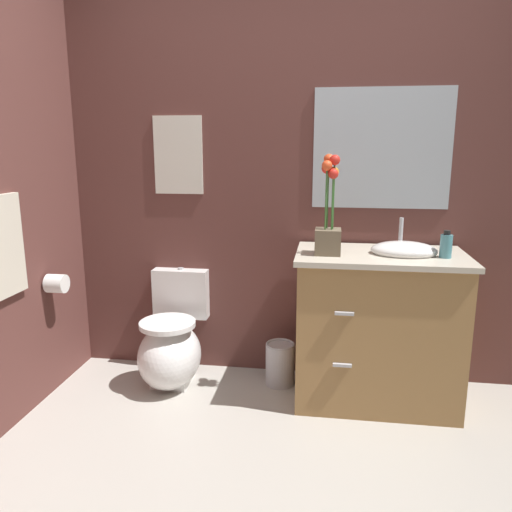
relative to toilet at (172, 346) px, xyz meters
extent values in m
cube|color=brown|center=(0.96, 0.30, 1.01)|extent=(4.52, 0.05, 2.50)
ellipsoid|color=white|center=(0.00, -0.05, -0.04)|extent=(0.38, 0.48, 0.40)
cube|color=white|center=(0.00, 0.00, -0.15)|extent=(0.22, 0.26, 0.18)
cube|color=white|center=(0.00, 0.24, 0.28)|extent=(0.36, 0.13, 0.32)
cylinder|color=white|center=(0.00, -0.07, 0.17)|extent=(0.34, 0.34, 0.03)
cylinder|color=#B7B7BC|center=(0.00, 0.24, 0.44)|extent=(0.04, 0.04, 0.02)
cube|color=#9E7242|center=(1.24, -0.03, 0.18)|extent=(0.90, 0.52, 0.85)
cube|color=beige|center=(1.24, -0.03, 0.62)|extent=(0.94, 0.56, 0.03)
ellipsoid|color=white|center=(1.36, -0.03, 0.66)|extent=(0.36, 0.26, 0.10)
cylinder|color=#B7B7BC|center=(1.36, 0.13, 0.73)|extent=(0.02, 0.02, 0.18)
cube|color=#B7B7BC|center=(1.04, -0.30, 0.37)|extent=(0.10, 0.02, 0.02)
cube|color=#B7B7BC|center=(1.04, -0.30, 0.08)|extent=(0.10, 0.02, 0.02)
cube|color=brown|center=(0.94, -0.09, 0.71)|extent=(0.14, 0.14, 0.14)
cylinder|color=#386B2D|center=(0.97, -0.09, 0.97)|extent=(0.01, 0.01, 0.37)
sphere|color=red|center=(0.97, -0.09, 1.15)|extent=(0.06, 0.06, 0.06)
cylinder|color=#386B2D|center=(0.96, -0.06, 0.93)|extent=(0.01, 0.01, 0.31)
sphere|color=orange|center=(0.96, -0.06, 1.09)|extent=(0.06, 0.06, 0.06)
cylinder|color=#386B2D|center=(0.94, -0.06, 0.97)|extent=(0.01, 0.01, 0.37)
sphere|color=#EA4C23|center=(0.94, -0.06, 1.15)|extent=(0.06, 0.06, 0.06)
cylinder|color=#386B2D|center=(0.93, -0.09, 0.94)|extent=(0.01, 0.01, 0.33)
sphere|color=red|center=(0.93, -0.09, 1.11)|extent=(0.06, 0.06, 0.06)
cylinder|color=#386B2D|center=(0.93, -0.11, 0.95)|extent=(0.01, 0.01, 0.34)
sphere|color=#EA4C23|center=(0.93, -0.11, 1.12)|extent=(0.06, 0.06, 0.06)
cylinder|color=#386B2D|center=(0.96, -0.11, 0.93)|extent=(0.01, 0.01, 0.30)
sphere|color=red|center=(0.96, -0.11, 1.08)|extent=(0.06, 0.06, 0.06)
cylinder|color=teal|center=(1.57, -0.09, 0.70)|extent=(0.06, 0.06, 0.12)
cylinder|color=black|center=(1.57, -0.09, 0.78)|extent=(0.03, 0.03, 0.02)
cylinder|color=#B7B7BC|center=(0.67, 0.08, -0.11)|extent=(0.18, 0.18, 0.26)
torus|color=#B7B7BC|center=(0.67, 0.08, 0.02)|extent=(0.18, 0.18, 0.01)
cube|color=silver|center=(0.00, 0.27, 1.17)|extent=(0.31, 0.01, 0.48)
cube|color=#B2BCC6|center=(1.24, 0.27, 1.21)|extent=(0.80, 0.01, 0.70)
cube|color=beige|center=(-0.68, -0.55, 0.73)|extent=(0.03, 0.28, 0.52)
cylinder|color=white|center=(-0.62, -0.20, 0.44)|extent=(0.11, 0.11, 0.11)
camera|label=1|loc=(0.94, -2.80, 1.23)|focal=34.94mm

